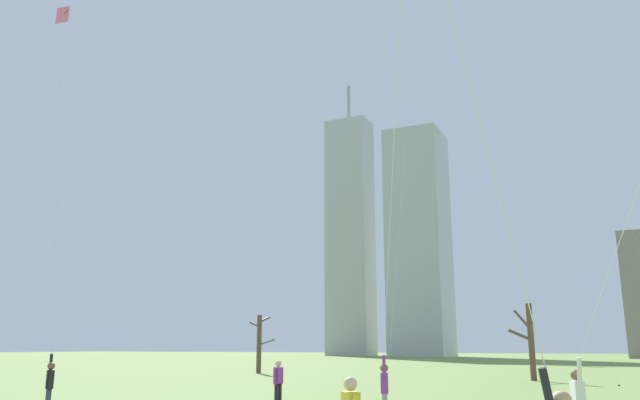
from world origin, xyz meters
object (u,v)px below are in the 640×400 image
Objects in this scene: kite_flyer_midfield_left_purple at (390,262)px; distant_kite_high_overhead_teal at (416,7)px; kite_flyer_foreground_right_pink at (54,267)px; bare_tree_right_of_center at (530,340)px; kite_flyer_midfield_center_green at (612,309)px; bare_tree_far_right_edge at (259,342)px; bystander_strolling_midfield at (278,382)px; distant_kite_drifting_left_blue at (547,7)px.

distant_kite_high_overhead_teal is (-1.84, 9.55, 12.44)m from kite_flyer_midfield_left_purple.
kite_flyer_midfield_left_purple is at bearing -4.66° from kite_flyer_foreground_right_pink.
distant_kite_high_overhead_teal is at bearing -94.24° from bare_tree_right_of_center.
kite_flyer_midfield_center_green is 5.36m from kite_flyer_midfield_left_purple.
kite_flyer_foreground_right_pink is at bearing -114.68° from bare_tree_right_of_center.
distant_kite_high_overhead_teal reaches higher than kite_flyer_midfield_left_purple.
kite_flyer_foreground_right_pink is 1.29× the size of kite_flyer_midfield_center_green.
kite_flyer_foreground_right_pink is at bearing -142.01° from distant_kite_high_overhead_teal.
bare_tree_right_of_center is 1.04× the size of bare_tree_far_right_edge.
bystander_strolling_midfield is at bearing 148.12° from kite_flyer_midfield_center_green.
kite_flyer_midfield_center_green is at bearing -59.30° from distant_kite_high_overhead_teal.
bystander_strolling_midfield is at bearing -110.43° from distant_kite_drifting_left_blue.
bare_tree_right_of_center is (5.38, 22.76, 1.60)m from bystander_strolling_midfield.
kite_flyer_foreground_right_pink is 12.80m from kite_flyer_midfield_left_purple.
distant_kite_drifting_left_blue reaches higher than bare_tree_right_of_center.
kite_flyer_foreground_right_pink is at bearing 170.96° from kite_flyer_midfield_center_green.
bystander_strolling_midfield is at bearing -103.31° from bare_tree_right_of_center.
kite_flyer_midfield_left_purple is at bearing 160.09° from kite_flyer_midfield_center_green.
distant_kite_drifting_left_blue is (15.10, 26.01, 19.96)m from kite_flyer_foreground_right_pink.
distant_kite_high_overhead_teal is at bearing 37.99° from kite_flyer_foreground_right_pink.
distant_kite_high_overhead_teal is 0.72× the size of distant_kite_drifting_left_blue.
kite_flyer_midfield_left_purple is at bearing -88.97° from bare_tree_right_of_center.
distant_kite_drifting_left_blue is at bearing 85.01° from kite_flyer_midfield_left_purple.
bare_tree_right_of_center is at bearing 167.38° from distant_kite_drifting_left_blue.
bare_tree_right_of_center is 21.33m from bare_tree_far_right_edge.
kite_flyer_midfield_center_green is 3.25× the size of bare_tree_right_of_center.
kite_flyer_foreground_right_pink is 4.37× the size of bare_tree_far_right_edge.
bystander_strolling_midfield is 0.06× the size of distant_kite_drifting_left_blue.
kite_flyer_midfield_left_purple is 27.73m from bare_tree_right_of_center.
kite_flyer_foreground_right_pink is 36.09m from distant_kite_drifting_left_blue.
kite_flyer_foreground_right_pink is 4.19× the size of bare_tree_right_of_center.
bare_tree_right_of_center is at bearing 100.34° from kite_flyer_midfield_center_green.
distant_kite_drifting_left_blue is 5.85× the size of bare_tree_right_of_center.
bystander_strolling_midfield is 0.34× the size of bare_tree_right_of_center.
bare_tree_right_of_center is (-2.86, 0.64, -22.24)m from distant_kite_drifting_left_blue.
kite_flyer_midfield_left_purple is at bearing -54.04° from bare_tree_far_right_edge.
kite_flyer_midfield_center_green is (17.62, -2.80, -2.03)m from kite_flyer_foreground_right_pink.
kite_flyer_foreground_right_pink reaches higher than bare_tree_right_of_center.
distant_kite_high_overhead_teal is 4.23× the size of bare_tree_right_of_center.
kite_flyer_foreground_right_pink is at bearing -72.75° from bare_tree_far_right_edge.
kite_flyer_midfield_center_green reaches higher than bare_tree_far_right_edge.
distant_kite_high_overhead_teal is (10.90, 8.51, 11.76)m from kite_flyer_foreground_right_pink.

